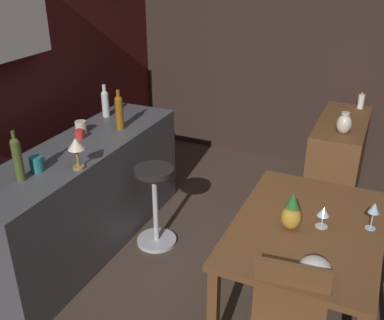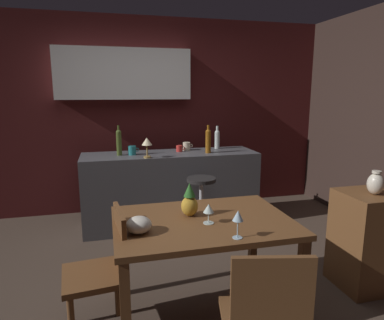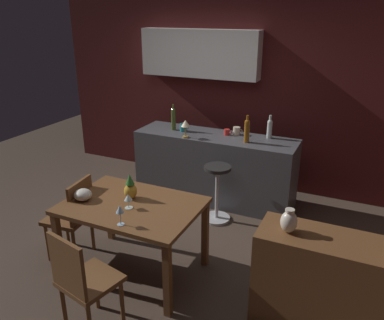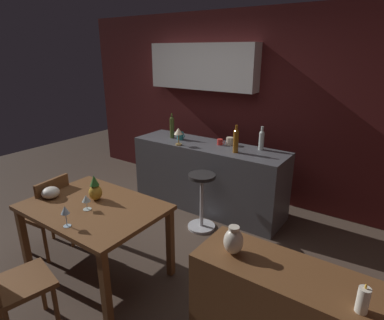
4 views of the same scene
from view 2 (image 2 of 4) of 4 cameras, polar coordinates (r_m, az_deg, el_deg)
name	(u,v)px [view 2 (image 2 of 4)]	position (r m, az deg, el deg)	size (l,w,h in m)	color
ground_plane	(179,283)	(3.14, -2.13, -19.84)	(9.00, 9.00, 0.00)	#47382D
wall_kitchen_back	(142,108)	(4.74, -8.30, 8.64)	(5.20, 0.33, 2.60)	#4C1919
dining_table	(203,231)	(2.48, 1.79, -11.83)	(1.25, 0.88, 0.74)	brown
kitchen_counter	(171,189)	(4.22, -3.55, -4.85)	(2.10, 0.60, 0.90)	#4C4C51
chair_near_window	(104,268)	(2.44, -14.50, -17.12)	(0.44, 0.44, 0.87)	brown
bar_stool	(201,207)	(3.81, 1.54, -7.80)	(0.34, 0.34, 0.70)	#262323
wine_glass_left	(209,209)	(2.35, 2.80, -8.23)	(0.07, 0.07, 0.14)	silver
wine_glass_right	(238,217)	(2.12, 7.70, -9.41)	(0.07, 0.07, 0.18)	silver
pineapple_centerpiece	(190,202)	(2.48, -0.41, -7.05)	(0.12, 0.12, 0.25)	gold
fruit_bowl	(139,225)	(2.24, -8.90, -10.66)	(0.17, 0.17, 0.11)	beige
wine_bottle_olive	(119,141)	(4.03, -12.13, 3.06)	(0.06, 0.06, 0.35)	#475623
wine_bottle_amber	(208,140)	(4.11, 2.73, 3.40)	(0.07, 0.07, 0.34)	#8C5114
wine_bottle_clear	(217,138)	(4.44, 4.23, 3.68)	(0.06, 0.06, 0.29)	silver
cup_cream	(187,146)	(4.30, -0.90, 2.31)	(0.13, 0.09, 0.10)	beige
cup_red	(179,148)	(4.22, -2.13, 1.95)	(0.11, 0.07, 0.08)	red
cup_teal	(132,150)	(4.05, -9.98, 1.61)	(0.13, 0.09, 0.11)	teal
counter_lamp	(147,143)	(3.81, -7.56, 2.81)	(0.12, 0.12, 0.23)	#A58447
vase_ceramic_ivory	(376,183)	(3.08, 28.37, -3.48)	(0.13, 0.13, 0.19)	beige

